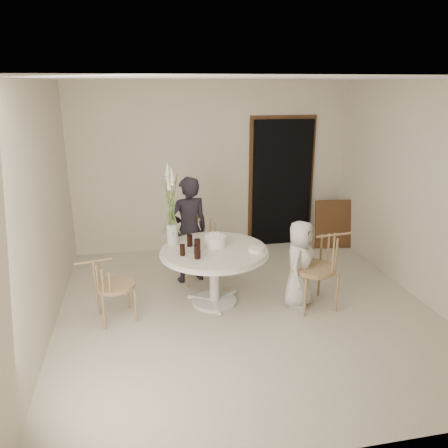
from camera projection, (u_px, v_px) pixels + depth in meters
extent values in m
plane|color=beige|center=(246.00, 309.00, 5.37)|extent=(4.50, 4.50, 0.00)
plane|color=white|center=(250.00, 78.00, 4.54)|extent=(4.50, 4.50, 0.00)
plane|color=beige|center=(213.00, 168.00, 7.05)|extent=(4.50, 0.00, 4.50)
plane|color=beige|center=(333.00, 292.00, 2.85)|extent=(4.50, 0.00, 4.50)
plane|color=beige|center=(38.00, 215.00, 4.53)|extent=(0.00, 4.50, 4.50)
plane|color=beige|center=(425.00, 194.00, 5.37)|extent=(0.00, 4.50, 4.50)
cube|color=black|center=(282.00, 183.00, 7.30)|extent=(1.00, 0.10, 2.10)
cube|color=brown|center=(281.00, 179.00, 7.32)|extent=(1.12, 0.03, 2.22)
cylinder|color=silver|center=(215.00, 301.00, 5.53)|extent=(0.56, 0.56, 0.04)
cylinder|color=silver|center=(214.00, 278.00, 5.43)|extent=(0.12, 0.12, 0.65)
cylinder|color=silver|center=(214.00, 252.00, 5.33)|extent=(1.33, 1.33, 0.03)
cylinder|color=beige|center=(214.00, 250.00, 5.32)|extent=(1.30, 1.30, 0.04)
cube|color=brown|center=(333.00, 224.00, 7.30)|extent=(0.62, 0.25, 0.80)
cylinder|color=tan|center=(187.00, 272.00, 5.85)|extent=(0.03, 0.03, 0.47)
cylinder|color=tan|center=(218.00, 270.00, 5.93)|extent=(0.03, 0.03, 0.47)
cylinder|color=tan|center=(184.00, 260.00, 6.25)|extent=(0.03, 0.03, 0.47)
cylinder|color=tan|center=(213.00, 258.00, 6.32)|extent=(0.03, 0.03, 0.47)
cylinder|color=tan|center=(200.00, 248.00, 6.01)|extent=(0.52, 0.52, 0.05)
cylinder|color=tan|center=(289.00, 283.00, 5.52)|extent=(0.03, 0.03, 0.48)
cylinder|color=tan|center=(305.00, 298.00, 5.13)|extent=(0.03, 0.03, 0.48)
cylinder|color=tan|center=(319.00, 279.00, 5.65)|extent=(0.03, 0.03, 0.48)
cylinder|color=tan|center=(337.00, 293.00, 5.26)|extent=(0.03, 0.03, 0.48)
cylinder|color=tan|center=(314.00, 268.00, 5.31)|extent=(0.53, 0.53, 0.05)
cylinder|color=tan|center=(136.00, 306.00, 5.02)|extent=(0.03, 0.03, 0.41)
cylinder|color=tan|center=(128.00, 293.00, 5.33)|extent=(0.03, 0.03, 0.41)
cylinder|color=tan|center=(104.00, 313.00, 4.87)|extent=(0.03, 0.03, 0.41)
cylinder|color=tan|center=(98.00, 299.00, 5.19)|extent=(0.03, 0.03, 0.41)
cylinder|color=tan|center=(115.00, 286.00, 5.03)|extent=(0.45, 0.45, 0.05)
imported|color=black|center=(189.00, 230.00, 5.94)|extent=(0.61, 0.48, 1.49)
imported|color=silver|center=(300.00, 264.00, 5.32)|extent=(0.59, 0.64, 1.10)
cylinder|color=white|center=(215.00, 241.00, 5.39)|extent=(0.27, 0.27, 0.13)
cylinder|color=beige|center=(215.00, 234.00, 5.36)|extent=(0.01, 0.01, 0.05)
cylinder|color=beige|center=(218.00, 233.00, 5.40)|extent=(0.01, 0.01, 0.05)
cylinder|color=beige|center=(211.00, 234.00, 5.38)|extent=(0.01, 0.01, 0.05)
cylinder|color=black|center=(197.00, 246.00, 5.17)|extent=(0.10, 0.10, 0.17)
cylinder|color=black|center=(197.00, 252.00, 5.00)|extent=(0.08, 0.08, 0.16)
cylinder|color=black|center=(182.00, 250.00, 5.09)|extent=(0.07, 0.07, 0.13)
cylinder|color=black|center=(190.00, 240.00, 5.37)|extent=(0.09, 0.09, 0.15)
cylinder|color=white|center=(256.00, 249.00, 5.23)|extent=(0.23, 0.23, 0.05)
cylinder|color=silver|center=(172.00, 234.00, 5.43)|extent=(0.14, 0.14, 0.26)
cylinder|color=#527331|center=(174.00, 209.00, 5.34)|extent=(0.01, 0.01, 0.65)
cone|color=silver|center=(173.00, 182.00, 5.24)|extent=(0.07, 0.07, 0.17)
cylinder|color=#527331|center=(172.00, 206.00, 5.35)|extent=(0.01, 0.01, 0.71)
cone|color=silver|center=(171.00, 178.00, 5.24)|extent=(0.07, 0.07, 0.17)
cylinder|color=#527331|center=(170.00, 204.00, 5.34)|extent=(0.01, 0.01, 0.77)
cone|color=silver|center=(169.00, 173.00, 5.22)|extent=(0.07, 0.07, 0.17)
cylinder|color=#527331|center=(169.00, 202.00, 5.31)|extent=(0.01, 0.01, 0.82)
cone|color=silver|center=(168.00, 169.00, 5.18)|extent=(0.07, 0.07, 0.17)
cylinder|color=#527331|center=(170.00, 209.00, 5.31)|extent=(0.01, 0.01, 0.65)
cone|color=silver|center=(168.00, 183.00, 5.21)|extent=(0.07, 0.07, 0.17)
cylinder|color=#527331|center=(171.00, 207.00, 5.30)|extent=(0.01, 0.01, 0.71)
cone|color=silver|center=(170.00, 178.00, 5.19)|extent=(0.07, 0.07, 0.17)
cylinder|color=#527331|center=(173.00, 205.00, 5.30)|extent=(0.01, 0.01, 0.77)
cone|color=silver|center=(172.00, 174.00, 5.18)|extent=(0.07, 0.07, 0.17)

